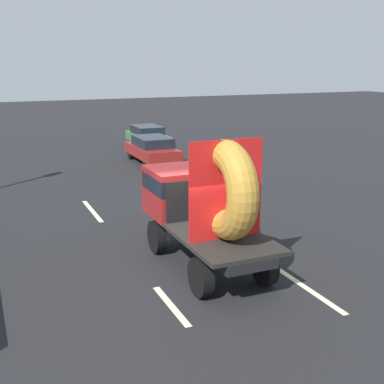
% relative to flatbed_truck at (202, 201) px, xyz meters
% --- Properties ---
extents(ground_plane, '(120.00, 120.00, 0.00)m').
position_rel_flatbed_truck_xyz_m(ground_plane, '(-0.25, -0.34, -1.74)').
color(ground_plane, black).
extents(flatbed_truck, '(2.02, 4.79, 3.55)m').
position_rel_flatbed_truck_xyz_m(flatbed_truck, '(0.00, 0.00, 0.00)').
color(flatbed_truck, black).
rests_on(flatbed_truck, ground_plane).
extents(distant_sedan, '(1.82, 4.26, 1.39)m').
position_rel_flatbed_truck_xyz_m(distant_sedan, '(3.31, 13.66, -1.00)').
color(distant_sedan, black).
rests_on(distant_sedan, ground_plane).
extents(lane_dash_left_near, '(0.16, 2.04, 0.01)m').
position_rel_flatbed_truck_xyz_m(lane_dash_left_near, '(-1.66, -1.98, -1.74)').
color(lane_dash_left_near, beige).
rests_on(lane_dash_left_near, ground_plane).
extents(lane_dash_left_far, '(0.16, 2.86, 0.01)m').
position_rel_flatbed_truck_xyz_m(lane_dash_left_far, '(-1.66, 5.98, -1.74)').
color(lane_dash_left_far, beige).
rests_on(lane_dash_left_far, ground_plane).
extents(lane_dash_right_near, '(0.16, 2.77, 0.01)m').
position_rel_flatbed_truck_xyz_m(lane_dash_right_near, '(1.66, -2.49, -1.74)').
color(lane_dash_right_near, beige).
rests_on(lane_dash_right_near, ground_plane).
extents(lane_dash_right_far, '(0.16, 2.46, 0.01)m').
position_rel_flatbed_truck_xyz_m(lane_dash_right_far, '(1.66, 5.69, -1.74)').
color(lane_dash_right_far, beige).
rests_on(lane_dash_right_far, ground_plane).
extents(oncoming_car, '(1.75, 4.08, 1.33)m').
position_rel_flatbed_truck_xyz_m(oncoming_car, '(4.65, 18.45, -1.03)').
color(oncoming_car, black).
rests_on(oncoming_car, ground_plane).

